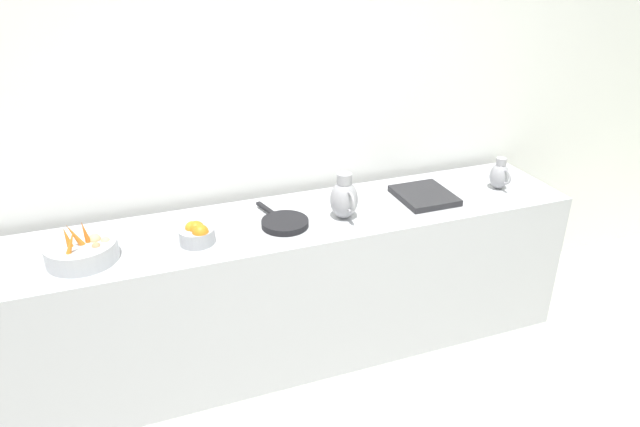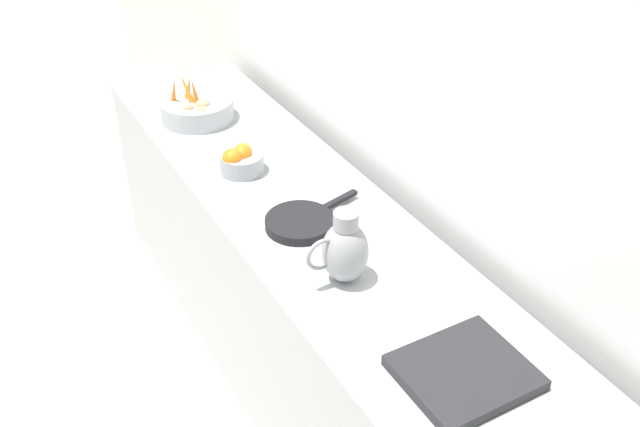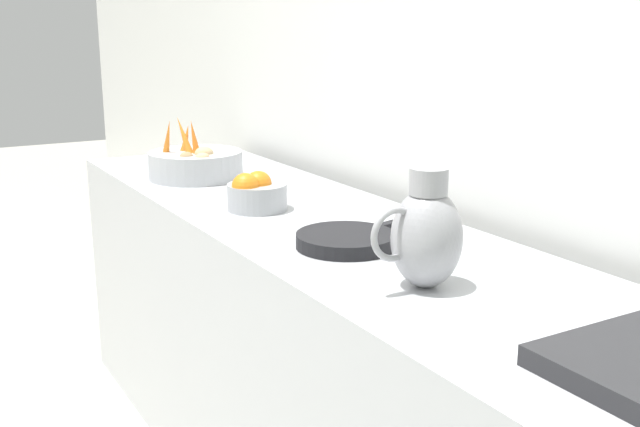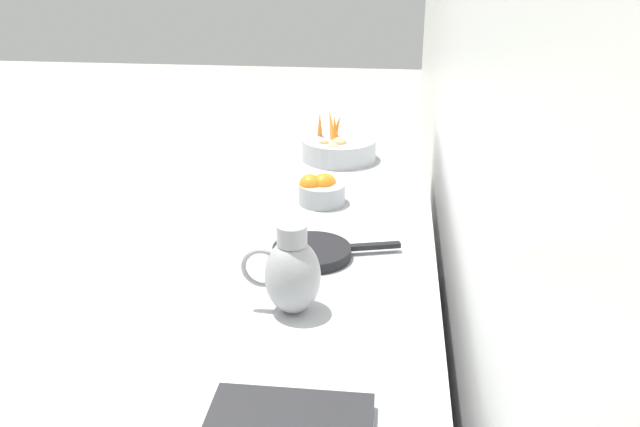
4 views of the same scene
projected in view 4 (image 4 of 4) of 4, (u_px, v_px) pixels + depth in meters
The scene contains 6 objects.
tile_wall_left at pixel (528, 108), 1.32m from camera, with size 0.10×8.88×3.00m, color white.
prep_counter at pixel (331, 384), 2.24m from camera, with size 0.64×3.20×0.87m, color #ADAFB5.
vegetable_colander at pixel (338, 148), 3.01m from camera, with size 0.33×0.33×0.22m.
orange_bowl at pixel (321, 190), 2.53m from camera, with size 0.18×0.18×0.12m.
metal_pitcher_tall at pixel (292, 273), 1.79m from camera, with size 0.21×0.15×0.25m.
skillet_on_counter at pixel (314, 252), 2.12m from camera, with size 0.40×0.25×0.03m.
Camera 4 is at (-1.69, 1.73, 1.82)m, focal length 38.03 mm.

